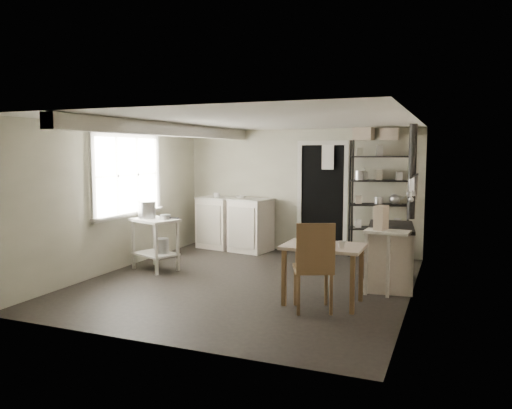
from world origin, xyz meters
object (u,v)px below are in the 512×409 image
at_px(work_table, 323,273).
at_px(chair, 313,270).
at_px(stove, 390,254).
at_px(base_cabinets, 234,225).
at_px(stockpot, 147,211).
at_px(prep_table, 155,245).
at_px(flour_sack, 376,247).
at_px(shelf_rack, 378,205).

distance_m(work_table, chair, 0.32).
xyz_separation_m(stove, chair, (-0.71, -1.49, 0.04)).
height_order(base_cabinets, work_table, base_cabinets).
bearing_deg(stockpot, base_cabinets, 72.66).
relative_size(prep_table, chair, 0.76).
height_order(base_cabinets, flour_sack, base_cabinets).
relative_size(shelf_rack, flour_sack, 4.71).
bearing_deg(prep_table, stove, 6.99).
xyz_separation_m(prep_table, stockpot, (-0.16, 0.02, 0.54)).
bearing_deg(stockpot, flour_sack, 30.26).
xyz_separation_m(prep_table, chair, (2.88, -1.05, 0.08)).
bearing_deg(shelf_rack, flour_sack, -104.79).
distance_m(prep_table, flour_sack, 3.74).
distance_m(stove, chair, 1.66).
bearing_deg(stove, shelf_rack, 96.94).
xyz_separation_m(prep_table, shelf_rack, (3.17, 2.15, 0.55)).
bearing_deg(shelf_rack, prep_table, -164.26).
distance_m(base_cabinets, chair, 3.91).
relative_size(shelf_rack, stove, 1.92).
height_order(prep_table, work_table, prep_table).
xyz_separation_m(chair, flour_sack, (0.30, 3.02, -0.24)).
xyz_separation_m(stockpot, work_table, (3.09, -0.77, -0.56)).
height_order(base_cabinets, chair, chair).
distance_m(base_cabinets, flour_sack, 2.72).
bearing_deg(flour_sack, base_cabinets, 178.74).
relative_size(stockpot, base_cabinets, 0.20).
relative_size(base_cabinets, stove, 1.40).
bearing_deg(shelf_rack, stove, -94.40).
xyz_separation_m(base_cabinets, shelf_rack, (2.70, 0.12, 0.49)).
height_order(stockpot, work_table, stockpot).
height_order(shelf_rack, chair, shelf_rack).
relative_size(prep_table, flour_sack, 1.86).
relative_size(base_cabinets, chair, 1.41).
height_order(prep_table, base_cabinets, base_cabinets).
distance_m(work_table, flour_sack, 2.73).
xyz_separation_m(base_cabinets, chair, (2.41, -3.08, 0.02)).
distance_m(stockpot, work_table, 3.23).
distance_m(shelf_rack, flour_sack, 0.73).
bearing_deg(stove, prep_table, 179.92).
xyz_separation_m(stove, flour_sack, (-0.41, 1.53, -0.20)).
relative_size(stockpot, work_table, 0.31).
height_order(shelf_rack, work_table, shelf_rack).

